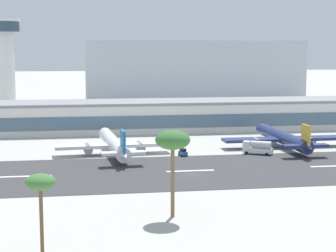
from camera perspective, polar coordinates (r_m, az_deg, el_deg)
name	(u,v)px	position (r m, az deg, el deg)	size (l,w,h in m)	color
ground_plane	(191,175)	(137.63, 2.35, -4.96)	(1400.00, 1400.00, 0.00)	#B2AFA8
runway_strip	(187,171)	(142.32, 1.96, -4.52)	(800.00, 40.06, 0.08)	#38383A
runway_centreline_dash_3	(26,176)	(140.42, -14.00, -4.89)	(12.00, 1.20, 0.01)	white
runway_centreline_dash_4	(190,171)	(142.44, 2.23, -4.49)	(12.00, 1.20, 0.01)	white
runway_centreline_dash_5	(332,166)	(154.08, 16.12, -3.86)	(12.00, 1.20, 0.01)	white
terminal_building	(175,115)	(214.59, 0.75, 1.09)	(162.73, 22.98, 11.18)	silver
control_tower	(6,62)	(242.82, -15.85, 6.22)	(12.34, 12.34, 42.55)	silver
distant_hotel_block	(193,72)	(320.88, 2.52, 5.37)	(119.19, 35.92, 34.94)	#A8B2BC
airliner_blue_tail_gate_0	(114,145)	(164.18, -5.40, -1.86)	(33.94, 45.40, 9.48)	silver
airliner_gold_tail_gate_1	(284,138)	(178.71, 11.53, -1.23)	(37.91, 44.58, 9.30)	navy
service_fuel_truck_0	(258,147)	(166.62, 8.96, -2.13)	(8.61, 6.65, 3.95)	white
service_baggage_tug_1	(183,152)	(162.20, 1.51, -2.65)	(2.50, 3.49, 2.20)	#23569E
palm_tree_0	(173,142)	(101.38, 0.47, -1.59)	(6.27, 6.27, 15.78)	brown
palm_tree_2	(40,184)	(84.85, -12.64, -5.72)	(4.40, 4.40, 12.20)	brown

